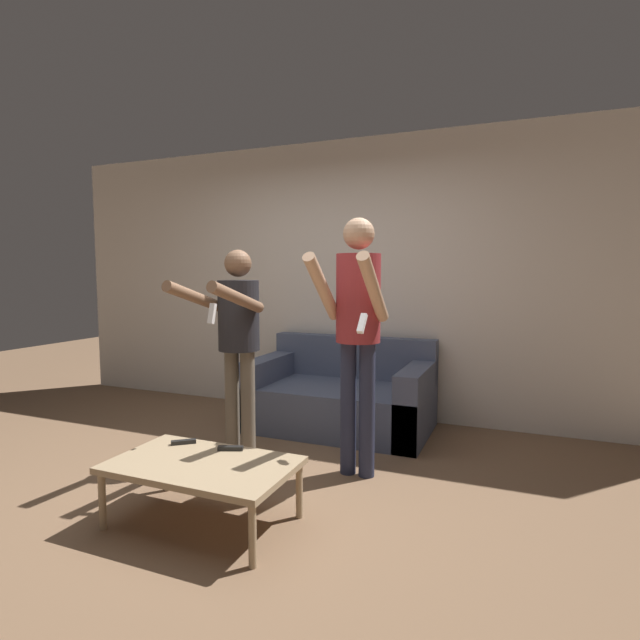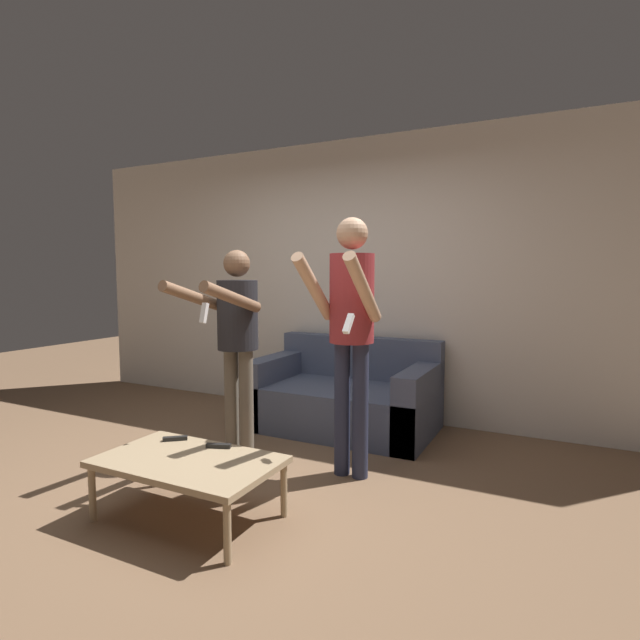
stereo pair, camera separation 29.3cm
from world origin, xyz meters
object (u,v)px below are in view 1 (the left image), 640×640
Objects in this scene: person_standing_right at (357,318)px; remote_near at (184,442)px; couch at (341,398)px; coffee_table at (202,468)px; remote_far at (231,448)px; person_standing_left at (237,330)px.

remote_near is (-0.87, -0.76, -0.74)m from person_standing_right.
couch reaches higher than remote_near.
remote_far is at bearing 78.72° from coffee_table.
person_standing_right is at bearing 53.88° from remote_far.
coffee_table is at bearing -69.51° from person_standing_left.
person_standing_left is at bearing -115.36° from couch.
couch is 1.80m from remote_near.
person_standing_right is (0.95, 0.01, 0.12)m from person_standing_left.
couch is at bearing 77.13° from remote_near.
person_standing_right is 1.18m from remote_far.
couch is 1.38m from person_standing_right.
couch is at bearing 87.65° from remote_far.
person_standing_right is 12.76× the size of remote_near.
couch is 1.74m from remote_far.
person_standing_left is (-0.47, -1.00, 0.71)m from couch.
couch is 1.01× the size of person_standing_left.
coffee_table is at bearing -121.34° from person_standing_right.
person_standing_left is 0.98m from remote_near.
person_standing_right is (0.47, -0.99, 0.83)m from couch.
remote_near is (0.07, -0.75, -0.62)m from person_standing_left.
couch is at bearing 115.60° from person_standing_right.
person_standing_right is 1.37m from coffee_table.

